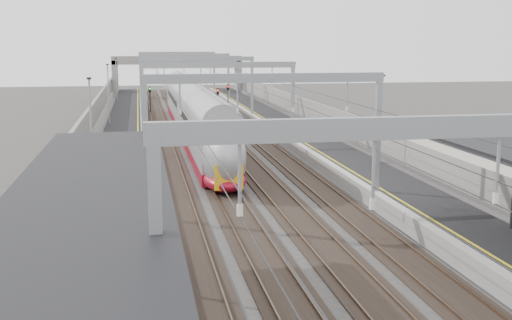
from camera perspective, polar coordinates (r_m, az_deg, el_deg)
name	(u,v)px	position (r m, az deg, el deg)	size (l,w,h in m)	color
platform_left	(124,144)	(56.89, -11.65, 1.42)	(4.00, 120.00, 1.00)	black
platform_right	(303,139)	(58.71, 4.16, 1.88)	(4.00, 120.00, 1.00)	black
tracks	(216,146)	(57.32, -3.61, 1.22)	(11.40, 140.00, 0.20)	black
overhead_line	(207,74)	(63.24, -4.39, 7.63)	(13.00, 140.00, 6.60)	gray
canopy_left	(77,231)	(14.85, -15.65, -6.07)	(4.40, 30.00, 4.24)	black
overbridge	(177,65)	(111.47, -7.01, 8.36)	(22.00, 2.20, 6.90)	slate
wall_left	(86,132)	(56.91, -14.91, 2.40)	(0.30, 120.00, 3.20)	slate
wall_right	(337,126)	(59.43, 7.17, 3.00)	(0.30, 120.00, 3.20)	slate
train	(195,119)	(60.68, -5.47, 3.68)	(2.74, 49.96, 4.33)	maroon
signal_green	(150,95)	(85.39, -9.42, 5.73)	(0.32, 0.32, 3.48)	black
signal_red_near	(218,97)	(81.34, -3.40, 5.63)	(0.32, 0.32, 3.48)	black
signal_red_far	(228,93)	(88.24, -2.51, 6.01)	(0.32, 0.32, 3.48)	black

